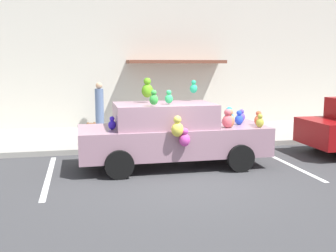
{
  "coord_description": "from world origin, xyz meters",
  "views": [
    {
      "loc": [
        -2.14,
        -8.12,
        2.49
      ],
      "look_at": [
        0.05,
        1.88,
        0.9
      ],
      "focal_mm": 43.22,
      "sensor_mm": 36.0,
      "label": 1
    }
  ],
  "objects": [
    {
      "name": "parking_stripe_front",
      "position": [
        2.91,
        1.0,
        0.0
      ],
      "size": [
        0.12,
        3.6,
        0.01
      ],
      "primitive_type": "cube",
      "color": "silver",
      "rests_on": "ground"
    },
    {
      "name": "parking_stripe_rear",
      "position": [
        -2.87,
        1.0,
        0.0
      ],
      "size": [
        0.12,
        3.6,
        0.01
      ],
      "primitive_type": "cube",
      "color": "silver",
      "rests_on": "ground"
    },
    {
      "name": "sidewalk",
      "position": [
        0.0,
        5.0,
        0.07
      ],
      "size": [
        24.0,
        4.0,
        0.15
      ],
      "primitive_type": "cube",
      "color": "gray",
      "rests_on": "ground"
    },
    {
      "name": "plush_covered_car",
      "position": [
        0.01,
        1.27,
        0.8
      ],
      "size": [
        4.51,
        2.01,
        2.15
      ],
      "color": "gray",
      "rests_on": "ground"
    },
    {
      "name": "pedestrian_near_shopfront",
      "position": [
        -1.46,
        6.4,
        0.94
      ],
      "size": [
        0.3,
        0.3,
        1.68
      ],
      "color": "slate",
      "rests_on": "sidewalk"
    },
    {
      "name": "storefront_building",
      "position": [
        0.01,
        7.14,
        3.19
      ],
      "size": [
        24.0,
        1.25,
        6.4
      ],
      "color": "beige",
      "rests_on": "ground"
    },
    {
      "name": "teddy_bear_on_sidewalk",
      "position": [
        -1.84,
        3.48,
        0.46
      ],
      "size": [
        0.36,
        0.3,
        0.68
      ],
      "color": "brown",
      "rests_on": "sidewalk"
    },
    {
      "name": "ground_plane",
      "position": [
        0.0,
        0.0,
        0.0
      ],
      "size": [
        60.0,
        60.0,
        0.0
      ],
      "primitive_type": "plane",
      "color": "#38383A"
    }
  ]
}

